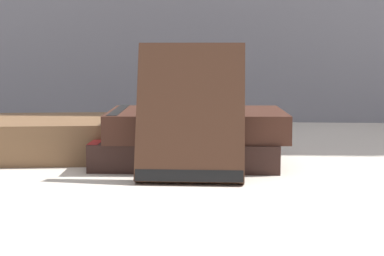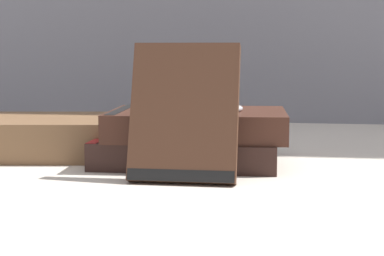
{
  "view_description": "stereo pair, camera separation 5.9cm",
  "coord_description": "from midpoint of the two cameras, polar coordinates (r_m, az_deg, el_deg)",
  "views": [
    {
      "loc": [
        0.04,
        -0.75,
        0.13
      ],
      "look_at": [
        -0.0,
        -0.02,
        0.04
      ],
      "focal_mm": 60.0,
      "sensor_mm": 36.0,
      "label": 1
    },
    {
      "loc": [
        0.1,
        -0.75,
        0.13
      ],
      "look_at": [
        -0.0,
        -0.02,
        0.04
      ],
      "focal_mm": 60.0,
      "sensor_mm": 36.0,
      "label": 2
    }
  ],
  "objects": [
    {
      "name": "ground_plane",
      "position": [
        0.76,
        2.71,
        -3.18
      ],
      "size": [
        3.0,
        3.0,
        0.0
      ],
      "primitive_type": "plane",
      "color": "beige"
    },
    {
      "name": "book_flat_top",
      "position": [
        0.76,
        2.65,
        0.36
      ],
      "size": [
        0.21,
        0.15,
        0.03
      ],
      "rotation": [
        0.0,
        0.0,
        0.06
      ],
      "color": "#422319",
      "rests_on": "book_flat_bottom"
    },
    {
      "name": "pocket_watch",
      "position": [
        0.75,
        5.04,
        1.74
      ],
      "size": [
        0.05,
        0.05,
        0.01
      ],
      "color": "silver",
      "rests_on": "book_flat_top"
    },
    {
      "name": "book_flat_bottom",
      "position": [
        0.77,
        1.46,
        -1.95
      ],
      "size": [
        0.21,
        0.15,
        0.03
      ],
      "rotation": [
        0.0,
        0.0,
        0.02
      ],
      "color": "#331E19",
      "rests_on": "ground_plane"
    },
    {
      "name": "book_side_left",
      "position": [
        0.85,
        -12.19,
        -0.71
      ],
      "size": [
        0.22,
        0.19,
        0.05
      ],
      "rotation": [
        0.0,
        0.0,
        0.15
      ],
      "color": "brown",
      "rests_on": "ground_plane"
    },
    {
      "name": "reading_glasses",
      "position": [
        0.93,
        1.42,
        -1.23
      ],
      "size": [
        0.09,
        0.05,
        0.0
      ],
      "rotation": [
        0.0,
        0.0,
        0.1
      ],
      "color": "#4C3828",
      "rests_on": "ground_plane"
    },
    {
      "name": "book_leaning_front",
      "position": [
        0.65,
        1.57,
        0.95
      ],
      "size": [
        0.11,
        0.06,
        0.14
      ],
      "rotation": [
        -0.32,
        0.0,
        0.0
      ],
      "color": "#4C2D1E",
      "rests_on": "ground_plane"
    }
  ]
}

